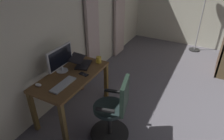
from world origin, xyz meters
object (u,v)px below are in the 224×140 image
at_px(office_chair, 114,112).
at_px(computer_mouse, 38,85).
at_px(laptop, 81,62).
at_px(cell_phone_by_monitor, 84,74).
at_px(computer_monitor, 60,58).
at_px(desk, 72,81).
at_px(mug_coffee, 99,60).
at_px(computer_keyboard, 63,85).

xyz_separation_m(office_chair, computer_mouse, (0.28, -1.03, 0.29)).
bearing_deg(computer_mouse, laptop, 166.70).
xyz_separation_m(office_chair, cell_phone_by_monitor, (-0.26, -0.64, 0.27)).
bearing_deg(computer_monitor, desk, 81.01).
bearing_deg(desk, computer_mouse, -26.33).
bearing_deg(mug_coffee, computer_keyboard, -7.09).
height_order(desk, mug_coffee, mug_coffee).
bearing_deg(laptop, mug_coffee, 115.27).
xyz_separation_m(office_chair, computer_keyboard, (0.11, -0.73, 0.28)).
height_order(desk, computer_monitor, computer_monitor).
bearing_deg(desk, laptop, -172.96).
bearing_deg(office_chair, laptop, 46.79).
bearing_deg(cell_phone_by_monitor, computer_mouse, -28.19).
height_order(cell_phone_by_monitor, mug_coffee, mug_coffee).
distance_m(desk, office_chair, 0.84).
bearing_deg(computer_monitor, mug_coffee, 143.08).
height_order(desk, office_chair, office_chair).
xyz_separation_m(computer_keyboard, cell_phone_by_monitor, (-0.37, 0.09, -0.01)).
distance_m(office_chair, computer_monitor, 1.13).
distance_m(office_chair, cell_phone_by_monitor, 0.75).
height_order(laptop, computer_mouse, laptop).
bearing_deg(computer_monitor, office_chair, 78.94).
xyz_separation_m(desk, computer_mouse, (0.44, -0.22, 0.12)).
bearing_deg(computer_keyboard, computer_mouse, -59.47).
height_order(computer_mouse, mug_coffee, mug_coffee).
xyz_separation_m(computer_monitor, computer_mouse, (0.47, -0.02, -0.20)).
bearing_deg(mug_coffee, cell_phone_by_monitor, -1.15).
height_order(desk, laptop, laptop).
bearing_deg(cell_phone_by_monitor, computer_keyboard, -6.55).
bearing_deg(desk, computer_monitor, -98.99).
bearing_deg(mug_coffee, office_chair, 42.79).
bearing_deg(computer_mouse, cell_phone_by_monitor, 144.55).
bearing_deg(computer_monitor, laptop, 151.52).
xyz_separation_m(computer_mouse, cell_phone_by_monitor, (-0.54, 0.38, -0.01)).
height_order(desk, computer_keyboard, computer_keyboard).
relative_size(computer_keyboard, computer_mouse, 4.25).
height_order(computer_monitor, mug_coffee, computer_monitor).
bearing_deg(computer_monitor, computer_mouse, -2.91).
bearing_deg(mug_coffee, laptop, -46.35).
height_order(computer_monitor, cell_phone_by_monitor, computer_monitor).
relative_size(office_chair, computer_monitor, 1.87).
bearing_deg(mug_coffee, computer_mouse, -22.13).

